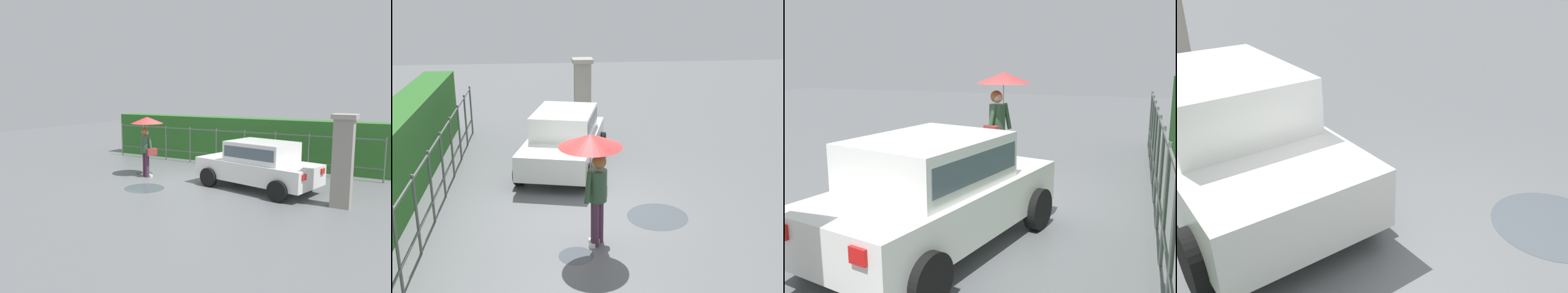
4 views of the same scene
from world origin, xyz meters
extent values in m
plane|color=slate|center=(0.00, 0.00, 0.00)|extent=(40.00, 40.00, 0.00)
cube|color=white|center=(2.56, 0.32, 0.58)|extent=(3.98, 2.45, 0.60)
cube|color=white|center=(2.71, 0.28, 1.18)|extent=(2.18, 1.84, 0.60)
cube|color=#4C5B66|center=(2.71, 0.28, 1.20)|extent=(2.04, 1.83, 0.33)
cylinder|color=black|center=(1.15, -0.21, 0.30)|extent=(0.63, 0.31, 0.60)
cylinder|color=black|center=(1.54, 1.42, 0.30)|extent=(0.63, 0.31, 0.60)
cylinder|color=black|center=(3.58, -0.79, 0.30)|extent=(0.63, 0.31, 0.60)
cylinder|color=black|center=(3.97, 0.84, 0.30)|extent=(0.63, 0.31, 0.60)
cube|color=red|center=(4.50, 0.42, 0.73)|extent=(0.10, 0.21, 0.16)
cylinder|color=#47283D|center=(-1.51, -0.03, 0.43)|extent=(0.15, 0.15, 0.86)
cylinder|color=#47283D|center=(-1.34, -0.13, 0.43)|extent=(0.15, 0.15, 0.86)
cube|color=white|center=(-1.48, 0.02, 0.04)|extent=(0.26, 0.10, 0.08)
cube|color=white|center=(-1.31, -0.08, 0.04)|extent=(0.26, 0.10, 0.08)
cylinder|color=#2D4C33|center=(-1.42, -0.08, 1.15)|extent=(0.34, 0.34, 0.58)
sphere|color=#DBAD89|center=(-1.42, -0.08, 1.58)|extent=(0.22, 0.22, 0.22)
sphere|color=olive|center=(-1.44, -0.10, 1.60)|extent=(0.25, 0.25, 0.25)
cylinder|color=#2D4C33|center=(-1.57, 0.10, 1.18)|extent=(0.24, 0.19, 0.56)
cylinder|color=#2D4C33|center=(-1.19, -0.12, 1.18)|extent=(0.24, 0.19, 0.56)
cylinder|color=#B2B2B7|center=(-1.44, 0.05, 1.50)|extent=(0.02, 0.02, 0.77)
cone|color=red|center=(-1.44, 0.05, 1.99)|extent=(1.12, 1.12, 0.23)
cube|color=maroon|center=(-1.14, -0.11, 0.91)|extent=(0.31, 0.37, 0.24)
cylinder|color=#59605B|center=(-5.19, 3.05, 0.75)|extent=(0.05, 0.05, 1.50)
cylinder|color=#59605B|center=(-3.95, 3.05, 0.75)|extent=(0.05, 0.05, 1.50)
cylinder|color=#59605B|center=(-2.72, 3.05, 0.75)|extent=(0.05, 0.05, 1.50)
cylinder|color=#59605B|center=(-1.48, 3.05, 0.75)|extent=(0.05, 0.05, 1.50)
cylinder|color=#59605B|center=(-0.25, 3.05, 0.75)|extent=(0.05, 0.05, 1.50)
cylinder|color=#59605B|center=(0.99, 3.05, 0.75)|extent=(0.05, 0.05, 1.50)
cylinder|color=#59605B|center=(2.22, 3.05, 0.75)|extent=(0.05, 0.05, 1.50)
cylinder|color=#59605B|center=(3.46, 3.05, 0.75)|extent=(0.05, 0.05, 1.50)
cube|color=#59605B|center=(0.37, 3.05, 1.42)|extent=(11.12, 0.03, 0.04)
cube|color=#59605B|center=(0.37, 3.05, 0.45)|extent=(11.12, 0.03, 0.04)
cylinder|color=#4C545B|center=(-0.46, -1.43, 0.00)|extent=(1.25, 1.25, 0.00)
cylinder|color=#4C545B|center=(-1.83, 0.34, 0.00)|extent=(0.62, 0.62, 0.00)
camera|label=1|loc=(6.70, -10.64, 2.99)|focal=35.07mm
camera|label=2|loc=(-9.41, 0.87, 4.55)|focal=45.41mm
camera|label=3|loc=(7.74, 2.65, 2.49)|focal=42.27mm
camera|label=4|loc=(-1.40, 2.65, 2.72)|focal=39.68mm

